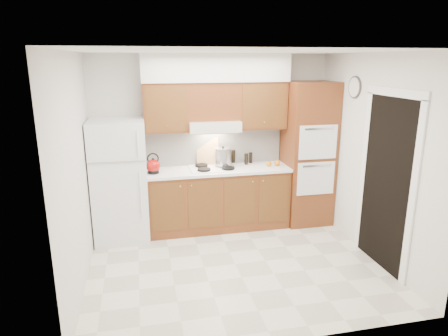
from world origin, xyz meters
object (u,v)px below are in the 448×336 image
Objects in this scene: oven_cabinet at (308,154)px; stock_pot at (223,157)px; fridge at (120,181)px; kettle at (153,166)px.

stock_pot is (-1.32, 0.11, -0.00)m from oven_cabinet.
fridge is 6.84× the size of stock_pot.
fridge is 0.78× the size of oven_cabinet.
stock_pot reaches higher than kettle.
oven_cabinet is at bearing 0.70° from fridge.
oven_cabinet reaches higher than kettle.
oven_cabinet is 11.16× the size of kettle.
fridge is 8.72× the size of kettle.
kettle is at bearing -178.92° from oven_cabinet.
fridge reaches higher than kettle.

